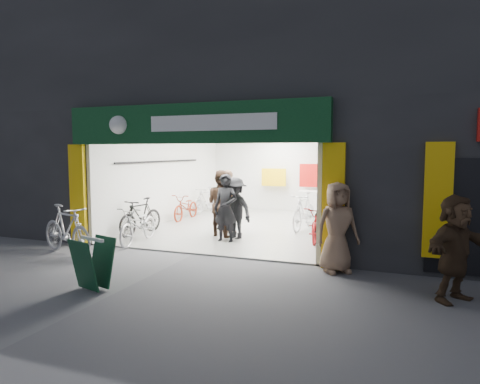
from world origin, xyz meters
The scene contains 17 objects.
ground centered at (0.00, 0.00, 0.00)m, with size 60.00×60.00×0.00m, color #56565B.
building centered at (0.91, 4.99, 4.31)m, with size 17.00×10.27×8.00m.
bike_left_front centered at (-1.88, 0.60, 0.50)m, with size 0.66×1.89×0.99m, color #B4B4B9.
bike_left_midfront centered at (-2.50, 1.63, 0.54)m, with size 0.51×1.79×1.08m, color black.
bike_left_midback centered at (-2.50, 4.47, 0.47)m, with size 0.62×1.79×0.94m, color maroon.
bike_left_back centered at (-2.50, 6.12, 0.53)m, with size 0.50×1.76×1.06m, color #B1B1B6.
bike_right_front centered at (2.50, 2.58, 0.47)m, with size 0.45×1.58×0.95m, color black.
bike_right_mid centered at (2.50, 2.51, 0.48)m, with size 0.64×1.83×0.96m, color #9A0E11.
bike_right_back centered at (1.80, 3.99, 0.59)m, with size 0.55×1.95×1.17m, color silver.
parked_bike centered at (-2.80, -1.00, 0.59)m, with size 0.55×1.96×1.18m, color silver.
customer_a centered at (0.22, 1.50, 0.92)m, with size 0.67×0.44×1.84m, color black.
customer_b centered at (-0.19, 2.19, 0.95)m, with size 0.92×0.72×1.90m, color #312016.
customer_c centered at (0.31, 1.96, 0.86)m, with size 1.11×0.64×1.72m, color black.
customer_d centered at (-0.22, 2.75, 0.94)m, with size 1.11×0.46×1.89m, color #83624C.
pedestrian_near centered at (3.38, -0.30, 0.91)m, with size 0.89×0.58×1.82m, color #8E6C52.
pedestrian_far centered at (5.38, -1.35, 0.87)m, with size 1.61×0.51×1.74m, color #3D2B1B.
sandwich_board centered at (-0.47, -2.92, 0.49)m, with size 0.72×0.73×0.90m.
Camera 1 is at (4.49, -8.88, 2.41)m, focal length 32.00 mm.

